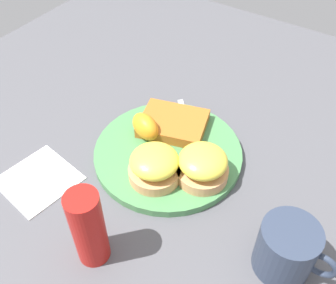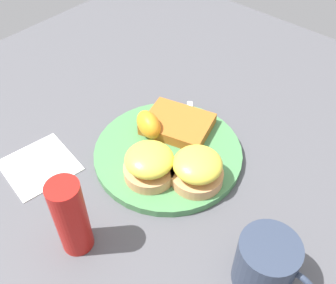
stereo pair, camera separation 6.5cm
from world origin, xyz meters
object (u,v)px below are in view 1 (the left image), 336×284
object	(u,v)px
sandwich_benedict_right	(203,165)
cup	(287,249)
hashbrown_patty	(173,123)
sandwich_benedict_left	(155,165)
condiment_bottle	(88,228)
fork	(191,142)
orange_wedge	(145,127)

from	to	relation	value
sandwich_benedict_right	cup	world-z (taller)	cup
hashbrown_patty	cup	bearing A→B (deg)	-27.37
sandwich_benedict_left	cup	bearing A→B (deg)	-6.11
sandwich_benedict_left	condiment_bottle	distance (m)	0.15
sandwich_benedict_left	fork	bearing A→B (deg)	84.57
fork	hashbrown_patty	bearing A→B (deg)	161.31
cup	condiment_bottle	xyz separation A→B (m)	(-0.22, -0.13, 0.02)
fork	condiment_bottle	xyz separation A→B (m)	(-0.01, -0.25, 0.05)
hashbrown_patty	sandwich_benedict_right	bearing A→B (deg)	-35.30
sandwich_benedict_left	orange_wedge	xyz separation A→B (m)	(-0.07, 0.07, -0.00)
hashbrown_patty	condiment_bottle	world-z (taller)	condiment_bottle
sandwich_benedict_left	sandwich_benedict_right	distance (m)	0.07
fork	cup	world-z (taller)	cup
sandwich_benedict_right	condiment_bottle	world-z (taller)	condiment_bottle
sandwich_benedict_right	hashbrown_patty	distance (m)	0.12
sandwich_benedict_left	fork	distance (m)	0.10
fork	sandwich_benedict_left	bearing A→B (deg)	-95.43
fork	cup	xyz separation A→B (m)	(0.22, -0.12, 0.02)
hashbrown_patty	condiment_bottle	distance (m)	0.27
hashbrown_patty	cup	xyz separation A→B (m)	(0.26, -0.14, 0.02)
orange_wedge	sandwich_benedict_left	bearing A→B (deg)	-45.60
sandwich_benedict_right	cup	bearing A→B (deg)	-21.89
sandwich_benedict_right	fork	world-z (taller)	sandwich_benedict_right
sandwich_benedict_left	condiment_bottle	world-z (taller)	condiment_bottle
orange_wedge	cup	xyz separation A→B (m)	(0.29, -0.09, 0.00)
sandwich_benedict_left	cup	xyz separation A→B (m)	(0.23, -0.02, 0.00)
sandwich_benedict_right	sandwich_benedict_left	bearing A→B (deg)	-146.38
sandwich_benedict_right	orange_wedge	world-z (taller)	sandwich_benedict_right
sandwich_benedict_left	fork	world-z (taller)	sandwich_benedict_left
orange_wedge	fork	distance (m)	0.08
orange_wedge	hashbrown_patty	bearing A→B (deg)	56.99
sandwich_benedict_right	cup	size ratio (longest dim) A/B	0.79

